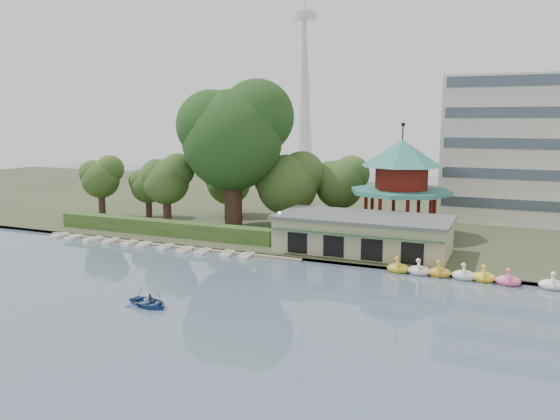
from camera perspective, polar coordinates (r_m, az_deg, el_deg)
The scene contains 14 objects.
ground_plane at distance 44.70m, azimuth -11.75°, elevation -9.68°, with size 220.00×220.00×0.00m, color slate.
shore at distance 90.95m, azimuth 7.36°, elevation 0.33°, with size 220.00×70.00×0.40m, color #424930.
embankment at distance 59.02m, azimuth -2.06°, elevation -4.63°, with size 220.00×0.60×0.30m, color gray.
dock at distance 64.87m, azimuth -11.74°, elevation -3.56°, with size 34.00×1.60×0.24m, color gray.
boathouse at distance 59.47m, azimuth 8.63°, elevation -2.43°, with size 18.60×9.39×3.90m.
pavilion at distance 67.93m, azimuth 12.55°, elevation 3.30°, with size 12.40×12.40×13.50m.
broadcast_tower at distance 187.69m, azimuth 2.53°, elevation 15.40°, with size 8.00×8.00×96.00m.
hedge at distance 68.97m, azimuth -12.24°, elevation -1.80°, with size 30.00×2.00×1.80m, color #3C5C26.
lamp_post at distance 59.23m, azimuth -0.06°, elevation -1.41°, with size 0.36×0.36×4.28m.
big_tree at distance 70.99m, azimuth -4.80°, elevation 8.08°, with size 14.25×13.28×19.29m.
small_trees at distance 75.39m, azimuth -4.21°, elevation 3.13°, with size 39.65×16.52×9.98m.
swan_boats at distance 52.93m, azimuth 20.93°, elevation -6.64°, with size 17.41×2.14×1.92m.
moored_rowboats at distance 64.94m, azimuth -13.84°, elevation -3.57°, with size 27.18×2.69×0.36m.
rowboat_with_passengers at distance 44.55m, azimuth -13.56°, elevation -9.09°, with size 5.80×4.69×2.01m.
Camera 1 is at (24.63, -34.38, 14.49)m, focal length 35.00 mm.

